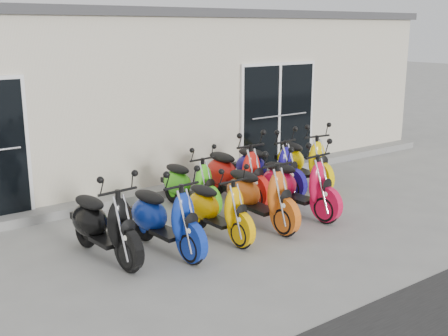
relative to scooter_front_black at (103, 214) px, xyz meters
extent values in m
plane|color=gray|center=(2.47, 0.07, -0.64)|extent=(80.00, 80.00, 0.00)
cube|color=beige|center=(2.47, 5.27, 0.96)|extent=(14.00, 6.00, 3.20)
cube|color=#3F3F42|center=(2.47, 5.27, 2.64)|extent=(14.20, 6.20, 0.16)
cube|color=gray|center=(2.47, 2.09, -0.56)|extent=(14.00, 0.40, 0.15)
cube|color=black|center=(5.07, 2.24, 0.62)|extent=(2.02, 0.08, 2.22)
camera|label=1|loc=(-2.91, -6.55, 2.36)|focal=45.00mm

